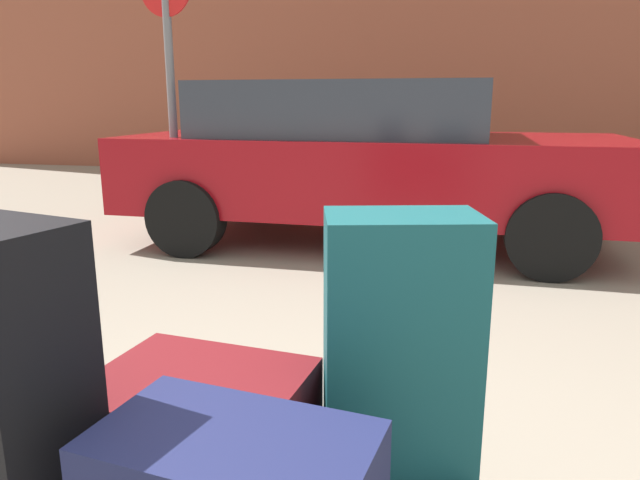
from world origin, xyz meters
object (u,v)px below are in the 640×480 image
at_px(suitcase_maroon_stacked_top, 199,421).
at_px(suitcase_teal_front_right, 399,342).
at_px(suitcase_black_rear_right, 1,382).
at_px(no_parking_sign, 170,72).
at_px(parked_car, 366,158).

relative_size(suitcase_maroon_stacked_top, suitcase_teal_front_right, 0.80).
bearing_deg(suitcase_teal_front_right, suitcase_maroon_stacked_top, -178.14).
xyz_separation_m(suitcase_black_rear_right, no_parking_sign, (-1.36, 3.66, 0.81)).
xyz_separation_m(parked_car, no_parking_sign, (-1.56, -0.58, 0.73)).
bearing_deg(no_parking_sign, suitcase_black_rear_right, -69.62).
bearing_deg(parked_car, suitcase_black_rear_right, -92.74).
relative_size(suitcase_maroon_stacked_top, suitcase_black_rear_right, 0.77).
bearing_deg(suitcase_black_rear_right, suitcase_teal_front_right, 41.86).
distance_m(parked_car, no_parking_sign, 1.82).
height_order(parked_car, no_parking_sign, no_parking_sign).
bearing_deg(no_parking_sign, suitcase_teal_front_right, -56.17).
xyz_separation_m(suitcase_black_rear_right, parked_car, (0.20, 4.24, 0.08)).
distance_m(suitcase_maroon_stacked_top, suitcase_teal_front_right, 0.55).
bearing_deg(parked_car, no_parking_sign, -159.73).
xyz_separation_m(suitcase_teal_front_right, parked_car, (-0.60, 3.81, 0.09)).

